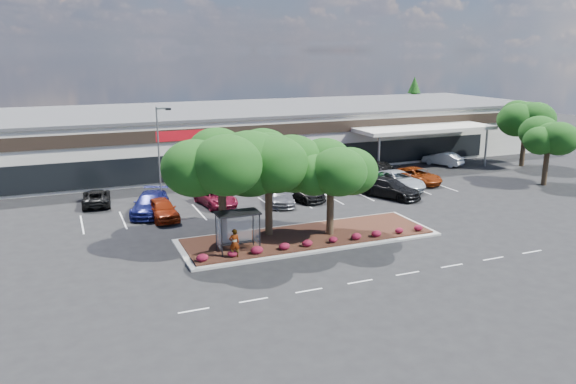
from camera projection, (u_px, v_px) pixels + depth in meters
name	position (u px, v px, depth m)	size (l,w,h in m)	color
ground	(362.00, 253.00, 36.37)	(160.00, 160.00, 0.00)	black
retail_store	(220.00, 135.00, 66.03)	(80.40, 25.20, 6.25)	silver
landscape_island	(309.00, 237.00, 39.19)	(18.00, 6.00, 0.26)	#A8A8A3
lane_markings	(297.00, 212.00, 45.66)	(33.12, 20.06, 0.01)	silver
shrub_row	(322.00, 241.00, 37.21)	(17.00, 0.80, 0.50)	maroon
bus_shelter	(237.00, 220.00, 35.68)	(2.75, 1.55, 2.59)	black
island_tree_west	(222.00, 186.00, 36.42)	(7.20, 7.20, 7.89)	#10380D
island_tree_mid	(269.00, 184.00, 38.41)	(6.60, 6.60, 7.32)	#10380D
island_tree_east	(331.00, 189.00, 38.64)	(5.80, 5.80, 6.50)	#10380D
tree_east_near	(547.00, 152.00, 54.12)	(5.60, 5.60, 6.51)	#10380D
tree_east_far	(525.00, 133.00, 63.00)	(6.40, 6.40, 7.62)	#10380D
conifer_north_east	(413.00, 105.00, 87.26)	(3.96, 3.96, 9.00)	#10380D
person_waiting	(234.00, 243.00, 34.77)	(0.67, 0.44, 1.83)	#594C47
light_pole	(161.00, 163.00, 46.69)	(1.43, 0.65, 8.34)	#A8A8A3
car_0	(162.00, 209.00, 43.57)	(1.91, 4.76, 1.62)	maroon
car_1	(150.00, 204.00, 45.02)	(2.34, 5.76, 1.67)	navy
car_2	(216.00, 197.00, 47.42)	(2.36, 5.12, 1.42)	maroon
car_3	(281.00, 196.00, 47.94)	(2.03, 4.99, 1.45)	slate
car_4	(298.00, 190.00, 49.40)	(2.28, 5.61, 1.63)	black
car_5	(390.00, 188.00, 50.07)	(2.35, 5.78, 1.68)	black
car_6	(384.00, 180.00, 53.80)	(2.23, 4.84, 1.34)	#154A22
car_7	(398.00, 180.00, 53.11)	(2.79, 6.04, 1.68)	silver
car_8	(417.00, 176.00, 55.40)	(2.51, 5.45, 1.51)	maroon
car_9	(96.00, 197.00, 47.58)	(2.24, 4.85, 1.35)	black
car_10	(211.00, 189.00, 50.14)	(1.53, 4.39, 1.45)	silver
car_11	(215.00, 182.00, 53.06)	(1.40, 4.01, 1.32)	#742806
car_12	(280.00, 172.00, 57.44)	(1.62, 4.03, 1.37)	#54565C
car_13	(296.00, 171.00, 57.42)	(1.78, 4.42, 1.51)	#4D4D53
car_14	(322.00, 177.00, 54.67)	(1.68, 4.83, 1.59)	maroon
car_15	(354.00, 172.00, 57.40)	(2.25, 4.88, 1.36)	navy
car_16	(376.00, 169.00, 58.21)	(2.38, 5.86, 1.70)	black
car_17	(443.00, 159.00, 64.06)	(1.60, 4.58, 1.51)	silver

